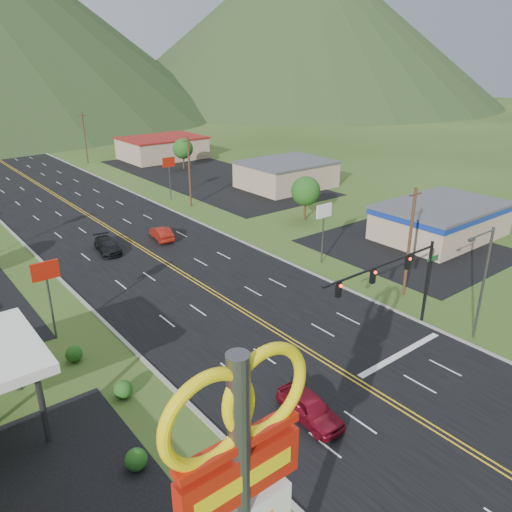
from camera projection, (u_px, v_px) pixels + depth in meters
pylon_sign at (240, 507)px, 13.08m from camera, size 4.32×0.60×14.00m
traffic_signal at (398, 274)px, 36.82m from camera, size 13.10×0.43×7.00m
streetlight_east at (482, 277)px, 36.68m from camera, size 3.28×0.25×9.00m
building_east_near at (441, 219)px, 59.53m from camera, size 15.40×10.40×4.10m
building_east_mid at (286, 174)px, 82.53m from camera, size 14.40×11.40×4.30m
building_east_far at (162, 148)px, 105.63m from camera, size 16.40×12.40×4.50m
pole_sign_west_a at (46, 279)px, 36.75m from camera, size 2.00×0.18×6.40m
pole_sign_east_a at (324, 217)px, 50.87m from camera, size 2.00×0.18×6.40m
pole_sign_east_b at (169, 166)px, 74.13m from camera, size 2.00×0.18×6.40m
tree_east_a at (306, 191)px, 65.22m from camera, size 3.84×3.84×5.82m
tree_east_b at (183, 149)px, 95.15m from camera, size 3.84×3.84×5.82m
utility_pole_a at (410, 242)px, 43.86m from camera, size 1.60×0.28×10.00m
utility_pole_b at (189, 171)px, 70.76m from camera, size 1.60×0.28×10.00m
utility_pole_c at (85, 138)px, 99.83m from camera, size 1.60×0.28×10.00m
utility_pole_d at (27, 119)px, 128.91m from camera, size 1.60×0.28×10.00m
mountain_ne at (301, 21)px, 225.22m from camera, size 180.00×180.00×70.00m
car_red_near at (310, 408)px, 29.68m from camera, size 2.15×4.83×1.61m
car_dark_mid at (107, 246)px, 55.29m from camera, size 2.80×5.40×1.50m
car_red_far at (162, 234)px, 59.07m from camera, size 2.32×4.84×1.53m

